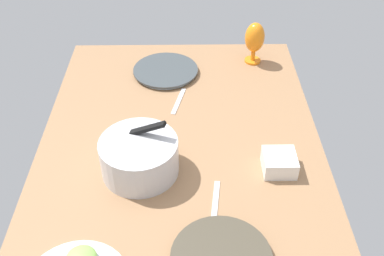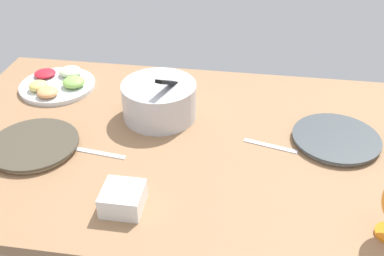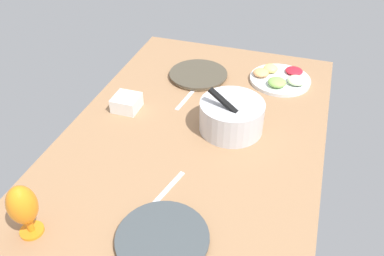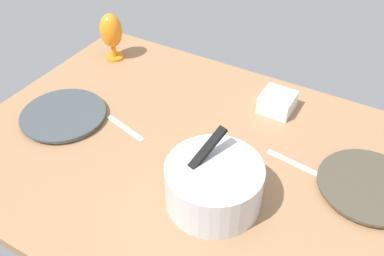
# 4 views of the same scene
# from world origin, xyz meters

# --- Properties ---
(ground_plane) EXTENTS (1.60, 1.04, 0.04)m
(ground_plane) POSITION_xyz_m (0.00, 0.00, -0.02)
(ground_plane) COLOR #99704C
(dinner_plate_right) EXTENTS (0.29, 0.29, 0.02)m
(dinner_plate_right) POSITION_xyz_m (0.55, 0.07, 0.01)
(dinner_plate_right) COLOR silver
(dinner_plate_right) RESTS_ON ground_plane
(mixing_bowl) EXTENTS (0.26, 0.26, 0.19)m
(mixing_bowl) POSITION_xyz_m (-0.07, 0.14, 0.07)
(mixing_bowl) COLOR silver
(mixing_bowl) RESTS_ON ground_plane
(hurricane_glass_orange) EXTENTS (0.09, 0.09, 0.19)m
(hurricane_glass_orange) POSITION_xyz_m (0.64, -0.33, 0.12)
(hurricane_glass_orange) COLOR orange
(hurricane_glass_orange) RESTS_ON ground_plane
(square_bowl_white) EXTENTS (0.11, 0.11, 0.06)m
(square_bowl_white) POSITION_xyz_m (-0.07, -0.34, 0.04)
(square_bowl_white) COLOR white
(square_bowl_white) RESTS_ON ground_plane
(fork_by_left_plate) EXTENTS (0.18, 0.04, 0.01)m
(fork_by_left_plate) POSITION_xyz_m (-0.21, -0.11, 0.00)
(fork_by_left_plate) COLOR silver
(fork_by_left_plate) RESTS_ON ground_plane
(fork_by_right_plate) EXTENTS (0.18, 0.06, 0.01)m
(fork_by_right_plate) POSITION_xyz_m (0.33, 0.01, 0.00)
(fork_by_right_plate) COLOR silver
(fork_by_right_plate) RESTS_ON ground_plane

